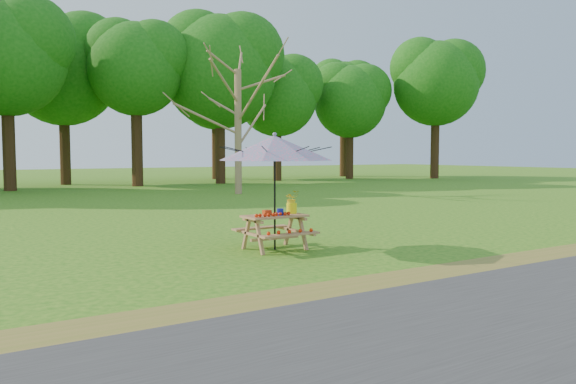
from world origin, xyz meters
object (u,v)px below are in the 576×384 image
patio_umbrella (275,148)px  picnic_table (275,233)px  flower_bucket (292,201)px  bare_tree (237,17)px

patio_umbrella → picnic_table: bearing=-95.2°
patio_umbrella → flower_bucket: bearing=9.4°
patio_umbrella → flower_bucket: patio_umbrella is taller
flower_bucket → patio_umbrella: bearing=-170.6°
bare_tree → patio_umbrella: size_ratio=5.65×
picnic_table → flower_bucket: 0.73m
bare_tree → picnic_table: (-6.15, -13.48, -7.54)m
patio_umbrella → flower_bucket: size_ratio=5.07×
picnic_table → flower_bucket: (0.43, 0.07, 0.58)m
patio_umbrella → bare_tree: bearing=65.5°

